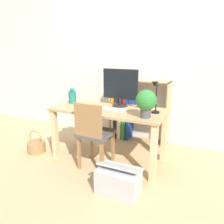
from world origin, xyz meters
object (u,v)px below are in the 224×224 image
at_px(keyboard, 115,110).
at_px(desk_lamp, 155,94).
at_px(chair, 94,132).
at_px(bookshelf, 128,113).
at_px(basket, 36,146).
at_px(potted_plant, 146,102).
at_px(vase, 72,96).
at_px(monitor, 120,86).
at_px(storage_box, 119,180).

distance_m(keyboard, desk_lamp, 0.56).
distance_m(chair, bookshelf, 1.07).
bearing_deg(desk_lamp, basket, -171.08).
distance_m(potted_plant, chair, 0.76).
bearing_deg(potted_plant, vase, 168.18).
distance_m(monitor, potted_plant, 0.61).
bearing_deg(storage_box, bookshelf, 107.43).
xyz_separation_m(vase, potted_plant, (1.17, -0.25, 0.09)).
bearing_deg(storage_box, monitor, 112.35).
relative_size(keyboard, desk_lamp, 0.85).
bearing_deg(monitor, storage_box, -67.65).
distance_m(bookshelf, storage_box, 1.50).
xyz_separation_m(chair, bookshelf, (0.05, 1.06, -0.02)).
relative_size(vase, basket, 0.67).
bearing_deg(bookshelf, potted_plant, -58.74).
distance_m(monitor, desk_lamp, 0.57).
bearing_deg(vase, chair, -33.70).
bearing_deg(basket, chair, -2.20).
distance_m(keyboard, basket, 1.37).
xyz_separation_m(desk_lamp, potted_plant, (-0.06, -0.18, -0.06)).
height_order(keyboard, potted_plant, potted_plant).
relative_size(keyboard, chair, 0.39).
bearing_deg(storage_box, desk_lamp, 73.30).
height_order(bookshelf, basket, bookshelf).
relative_size(desk_lamp, potted_plant, 1.24).
relative_size(vase, desk_lamp, 0.57).
distance_m(keyboard, potted_plant, 0.50).
distance_m(bookshelf, basket, 1.52).
relative_size(keyboard, basket, 1.00).
bearing_deg(vase, basket, -144.19).
height_order(desk_lamp, basket, desk_lamp).
bearing_deg(vase, storage_box, -33.96).
height_order(vase, chair, vase).
distance_m(potted_plant, basket, 1.83).
bearing_deg(desk_lamp, keyboard, -175.61).
bearing_deg(chair, basket, -173.53).
height_order(vase, desk_lamp, desk_lamp).
height_order(vase, bookshelf, bookshelf).
height_order(chair, bookshelf, bookshelf).
distance_m(keyboard, vase, 0.74).
bearing_deg(bookshelf, keyboard, -81.31).
relative_size(monitor, desk_lamp, 1.27).
bearing_deg(chair, keyboard, 66.34).
height_order(monitor, chair, monitor).
height_order(monitor, bookshelf, monitor).
relative_size(keyboard, vase, 1.50).
bearing_deg(potted_plant, keyboard, 162.66).
bearing_deg(desk_lamp, storage_box, -106.70).
distance_m(desk_lamp, potted_plant, 0.20).
distance_m(monitor, basket, 1.55).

